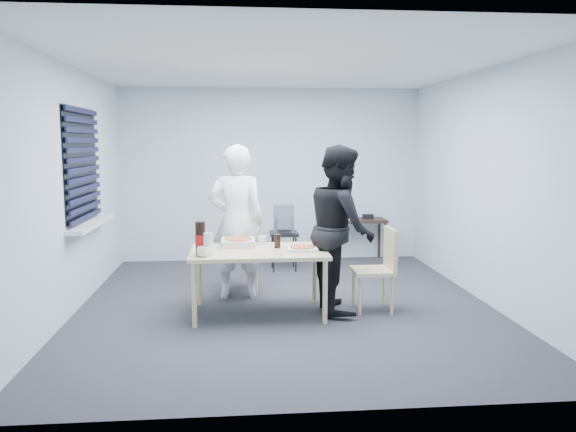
{
  "coord_description": "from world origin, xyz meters",
  "views": [
    {
      "loc": [
        -0.52,
        -6.02,
        1.79
      ],
      "look_at": [
        0.04,
        0.1,
        0.98
      ],
      "focal_mm": 35.0,
      "sensor_mm": 36.0,
      "label": 1
    }
  ],
  "objects": [
    {
      "name": "dining_table",
      "position": [
        -0.31,
        -0.28,
        0.62
      ],
      "size": [
        1.4,
        0.89,
        0.68
      ],
      "color": "beige",
      "rests_on": "ground"
    },
    {
      "name": "person_black",
      "position": [
        0.57,
        -0.21,
        0.89
      ],
      "size": [
        0.47,
        0.86,
        1.77
      ],
      "primitive_type": "imported",
      "rotation": [
        0.0,
        0.0,
        1.57
      ],
      "color": "black",
      "rests_on": "ground"
    },
    {
      "name": "side_table",
      "position": [
        1.24,
        2.28,
        0.56
      ],
      "size": [
        0.96,
        0.43,
        0.64
      ],
      "color": "#341F18",
      "rests_on": "ground"
    },
    {
      "name": "black_box",
      "position": [
        1.46,
        2.3,
        0.67
      ],
      "size": [
        0.18,
        0.16,
        0.07
      ],
      "primitive_type": "cube",
      "rotation": [
        0.0,
        0.0,
        -0.35
      ],
      "color": "black",
      "rests_on": "side_table"
    },
    {
      "name": "papers",
      "position": [
        1.09,
        2.31,
        0.64
      ],
      "size": [
        0.28,
        0.33,
        0.0
      ],
      "primitive_type": "cube",
      "rotation": [
        0.0,
        0.0,
        -0.3
      ],
      "color": "white",
      "rests_on": "side_table"
    },
    {
      "name": "mug_b",
      "position": [
        -0.25,
        0.04,
        0.73
      ],
      "size": [
        0.1,
        0.1,
        0.09
      ],
      "primitive_type": "imported",
      "color": "white",
      "rests_on": "dining_table"
    },
    {
      "name": "pizza_box_a",
      "position": [
        -0.51,
        -0.04,
        0.73
      ],
      "size": [
        0.35,
        0.35,
        0.09
      ],
      "rotation": [
        0.0,
        0.0,
        -0.21
      ],
      "color": "silver",
      "rests_on": "dining_table"
    },
    {
      "name": "room",
      "position": [
        -2.2,
        0.4,
        1.44
      ],
      "size": [
        5.0,
        5.0,
        5.0
      ],
      "color": "#313036",
      "rests_on": "ground"
    },
    {
      "name": "stool",
      "position": [
        0.13,
        1.74,
        0.43
      ],
      "size": [
        0.39,
        0.39,
        0.54
      ],
      "color": "black",
      "rests_on": "ground"
    },
    {
      "name": "plastic_cups",
      "position": [
        -0.81,
        -0.49,
        0.79
      ],
      "size": [
        0.12,
        0.12,
        0.22
      ],
      "primitive_type": "cylinder",
      "rotation": [
        0.0,
        0.0,
        -0.26
      ],
      "color": "silver",
      "rests_on": "dining_table"
    },
    {
      "name": "mug_a",
      "position": [
        -0.86,
        -0.58,
        0.73
      ],
      "size": [
        0.17,
        0.17,
        0.1
      ],
      "primitive_type": "imported",
      "rotation": [
        0.0,
        0.0,
        0.52
      ],
      "color": "white",
      "rests_on": "dining_table"
    },
    {
      "name": "chair_right",
      "position": [
        1.0,
        -0.27,
        0.51
      ],
      "size": [
        0.42,
        0.42,
        0.89
      ],
      "color": "beige",
      "rests_on": "ground"
    },
    {
      "name": "backpack",
      "position": [
        0.13,
        1.73,
        0.73
      ],
      "size": [
        0.28,
        0.2,
        0.39
      ],
      "rotation": [
        0.0,
        0.0,
        0.15
      ],
      "color": "slate",
      "rests_on": "stool"
    },
    {
      "name": "rubber_band",
      "position": [
        -0.08,
        -0.6,
        0.68
      ],
      "size": [
        0.05,
        0.05,
        0.0
      ],
      "primitive_type": "torus",
      "rotation": [
        0.0,
        0.0,
        -0.06
      ],
      "color": "red",
      "rests_on": "dining_table"
    },
    {
      "name": "cola_glass",
      "position": [
        -0.1,
        -0.19,
        0.76
      ],
      "size": [
        0.07,
        0.07,
        0.15
      ],
      "primitive_type": "cylinder",
      "rotation": [
        0.0,
        0.0,
        0.13
      ],
      "color": "black",
      "rests_on": "dining_table"
    },
    {
      "name": "person_white",
      "position": [
        -0.53,
        0.38,
        0.89
      ],
      "size": [
        0.65,
        0.42,
        1.77
      ],
      "primitive_type": "imported",
      "rotation": [
        0.0,
        0.0,
        3.14
      ],
      "color": "white",
      "rests_on": "ground"
    },
    {
      "name": "pizza_box_b",
      "position": [
        0.14,
        -0.34,
        0.7
      ],
      "size": [
        0.3,
        0.3,
        0.04
      ],
      "rotation": [
        0.0,
        0.0,
        -0.39
      ],
      "color": "silver",
      "rests_on": "dining_table"
    },
    {
      "name": "soda_bottle",
      "position": [
        -0.89,
        -0.47,
        0.84
      ],
      "size": [
        0.1,
        0.1,
        0.33
      ],
      "rotation": [
        0.0,
        0.0,
        -0.38
      ],
      "color": "black",
      "rests_on": "dining_table"
    },
    {
      "name": "chair_far",
      "position": [
        -0.48,
        0.76,
        0.51
      ],
      "size": [
        0.42,
        0.42,
        0.89
      ],
      "color": "beige",
      "rests_on": "ground"
    }
  ]
}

